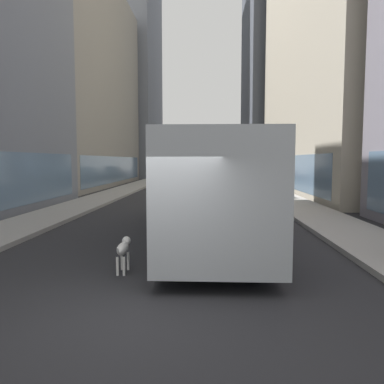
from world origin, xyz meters
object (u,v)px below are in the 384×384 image
Objects in this scene: car_grey_wagon at (181,172)px; car_silver_sedan at (190,173)px; car_red_coupe at (221,172)px; car_black_suv at (187,176)px; transit_bus at (214,181)px; dalmatian_dog at (123,249)px.

car_silver_sedan is at bearing -76.57° from car_grey_wagon.
car_red_coupe is 12.78m from car_black_suv.
car_red_coupe is at bearing 71.76° from car_black_suv.
transit_bus is at bearing -92.36° from car_red_coupe.
car_black_suv reaches higher than dalmatian_dog.
car_red_coupe is at bearing 87.64° from transit_bus.
dalmatian_dog is at bearing -87.49° from car_grey_wagon.
dalmatian_dog is (0.36, -30.90, -0.31)m from car_black_suv.
car_silver_sedan is at bearing 94.06° from transit_bus.
car_silver_sedan reaches higher than dalmatian_dog.
car_red_coupe is 4.24× the size of dalmatian_dog.
car_red_coupe is at bearing 85.17° from dalmatian_dog.
car_grey_wagon is at bearing 96.59° from car_black_suv.
car_silver_sedan is at bearing -128.76° from car_red_coupe.
car_silver_sedan and car_red_coupe have the same top height.
dalmatian_dog is (-3.64, -43.04, -0.31)m from car_red_coupe.
car_black_suv is 30.91m from dalmatian_dog.
car_silver_sedan is 1.01× the size of car_black_suv.
dalmatian_dog is at bearing -89.46° from car_silver_sedan.
car_red_coupe is (1.60, 38.78, -0.96)m from transit_bus.
car_black_suv is at bearing 90.67° from dalmatian_dog.
transit_bus is 2.61× the size of car_silver_sedan.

